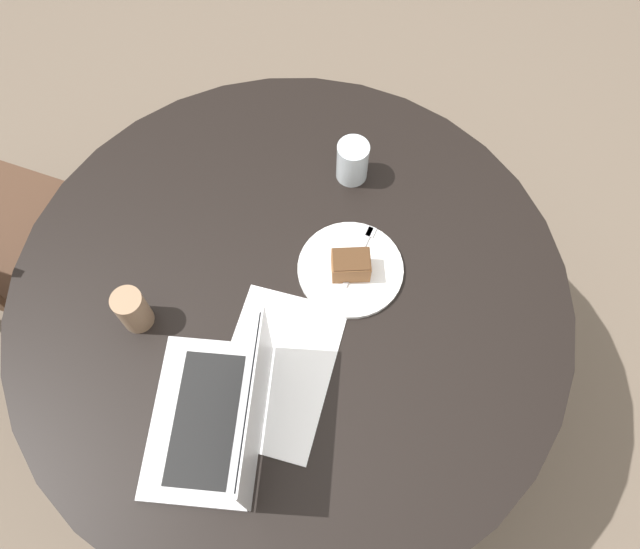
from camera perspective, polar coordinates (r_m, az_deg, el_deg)
ground_plane at (r=2.11m, az=-1.96°, el=-9.62°), size 12.00×12.00×0.00m
dining_table at (r=1.55m, az=-2.64°, el=-3.59°), size 1.30×1.30×0.71m
paper_document at (r=1.37m, az=-3.97°, el=-8.72°), size 0.42×0.35×0.00m
plate at (r=1.45m, az=2.80°, el=0.51°), size 0.25×0.25×0.01m
cake_slice at (r=1.42m, az=2.83°, el=0.88°), size 0.07×0.09×0.06m
fork at (r=1.47m, az=3.78°, el=2.27°), size 0.16×0.10×0.00m
coffee_glass at (r=1.42m, az=-16.76°, el=-3.12°), size 0.07×0.07×0.11m
water_glass at (r=1.55m, az=2.98°, el=10.30°), size 0.08×0.08×0.11m
laptop at (r=1.32m, az=-9.20°, el=-12.74°), size 0.38×0.29×0.24m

